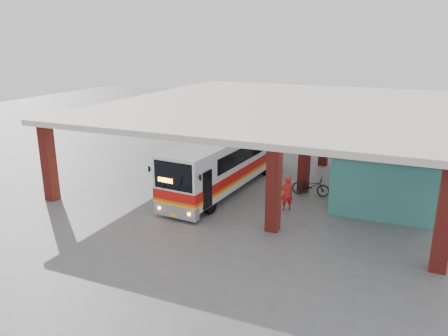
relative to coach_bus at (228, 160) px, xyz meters
name	(u,v)px	position (x,y,z in m)	size (l,w,h in m)	color
ground	(237,200)	(1.30, -1.81, -1.70)	(90.00, 90.00, 0.00)	#515154
brick_columns	(288,145)	(2.73, 3.19, 0.48)	(20.10, 21.60, 4.35)	maroon
canopy_roof	(281,104)	(1.80, 4.69, 2.80)	(21.00, 23.00, 0.30)	beige
shop_building	(387,170)	(8.80, 2.19, -0.13)	(5.20, 8.20, 3.11)	teal
coach_bus	(228,160)	(0.00, 0.00, 0.00)	(3.32, 11.87, 3.42)	white
motorcycle	(311,186)	(4.89, 0.60, -1.14)	(0.75, 2.14, 1.12)	black
pedestrian	(287,193)	(4.21, -2.06, -0.78)	(0.67, 0.44, 1.84)	red
red_chair	(336,170)	(5.56, 5.02, -1.31)	(0.50, 0.50, 0.85)	red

